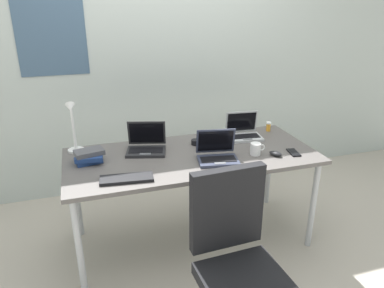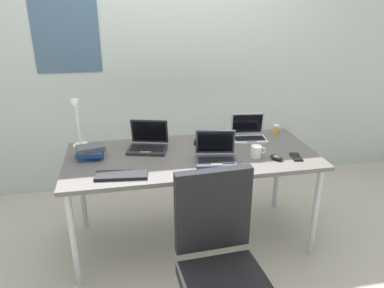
% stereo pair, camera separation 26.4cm
% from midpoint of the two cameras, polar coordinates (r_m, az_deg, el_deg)
% --- Properties ---
extents(ground_plane, '(12.00, 12.00, 0.00)m').
position_cam_midpoint_polar(ground_plane, '(3.04, 2.56, -14.53)').
color(ground_plane, '#B7AD9E').
extents(wall_back, '(6.00, 0.13, 2.60)m').
position_cam_midpoint_polar(wall_back, '(3.56, -1.40, 13.74)').
color(wall_back, '#B2BCB7').
rests_on(wall_back, ground_plane).
extents(desk, '(1.80, 0.80, 0.74)m').
position_cam_midpoint_polar(desk, '(2.69, 2.81, -2.76)').
color(desk, '#595451').
rests_on(desk, ground_plane).
extents(desk_lamp, '(0.12, 0.18, 0.40)m').
position_cam_midpoint_polar(desk_lamp, '(2.79, -14.67, 3.06)').
color(desk_lamp, white).
rests_on(desk_lamp, desk).
extents(laptop_center, '(0.33, 0.30, 0.21)m').
position_cam_midpoint_polar(laptop_center, '(2.75, -4.11, -0.03)').
color(laptop_center, '#232326').
rests_on(laptop_center, desk).
extents(laptop_mid_desk, '(0.31, 0.28, 0.21)m').
position_cam_midpoint_polar(laptop_mid_desk, '(2.56, 6.66, -1.82)').
color(laptop_mid_desk, '#33384C').
rests_on(laptop_mid_desk, desk).
extents(laptop_front_right, '(0.29, 0.24, 0.20)m').
position_cam_midpoint_polar(laptop_front_right, '(2.99, 11.29, 1.40)').
color(laptop_front_right, '#B7BABC').
rests_on(laptop_front_right, desk).
extents(external_keyboard, '(0.34, 0.16, 0.02)m').
position_cam_midpoint_polar(external_keyboard, '(2.36, -7.73, -4.88)').
color(external_keyboard, black).
rests_on(external_keyboard, desk).
extents(computer_mouse, '(0.10, 0.11, 0.03)m').
position_cam_midpoint_polar(computer_mouse, '(2.68, 15.73, -2.05)').
color(computer_mouse, black).
rests_on(computer_mouse, desk).
extents(cell_phone, '(0.09, 0.15, 0.01)m').
position_cam_midpoint_polar(cell_phone, '(2.75, 18.47, -1.97)').
color(cell_phone, black).
rests_on(cell_phone, desk).
extents(headphones, '(0.21, 0.18, 0.04)m').
position_cam_midpoint_polar(headphones, '(2.86, 5.05, 0.23)').
color(headphones, black).
rests_on(headphones, desk).
extents(pill_bottle, '(0.04, 0.04, 0.08)m').
position_cam_midpoint_polar(pill_bottle, '(3.16, 15.23, 2.17)').
color(pill_bottle, gold).
rests_on(pill_bottle, desk).
extents(book_stack, '(0.21, 0.18, 0.09)m').
position_cam_midpoint_polar(book_stack, '(2.66, -12.74, -1.24)').
color(book_stack, navy).
rests_on(book_stack, desk).
extents(coffee_mug, '(0.11, 0.08, 0.09)m').
position_cam_midpoint_polar(coffee_mug, '(2.66, 12.74, -1.22)').
color(coffee_mug, white).
rests_on(coffee_mug, desk).
extents(office_chair, '(0.52, 0.55, 0.97)m').
position_cam_midpoint_polar(office_chair, '(2.11, 8.33, -20.19)').
color(office_chair, black).
rests_on(office_chair, ground_plane).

